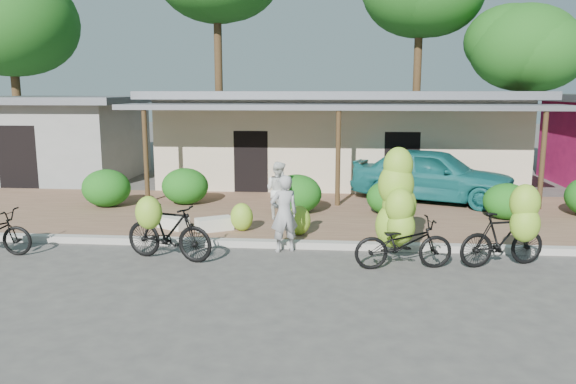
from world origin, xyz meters
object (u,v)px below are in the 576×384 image
object	(u,v)px
tree_near_right	(519,46)
teal_van	(432,174)
bystander	(278,191)
bike_right	(508,233)
bike_center	(400,220)
tree_back_left	(7,20)
sack_far	(173,222)
bike_left	(167,230)
sack_near	(214,224)
vendor	(284,214)

from	to	relation	value
tree_near_right	teal_van	xyz separation A→B (m)	(-4.51, -7.61, -4.26)
bystander	teal_van	xyz separation A→B (m)	(4.30, 2.80, 0.06)
tree_near_right	bike_right	size ratio (longest dim) A/B	3.69
teal_van	bystander	bearing A→B (deg)	144.95
bike_center	teal_van	size ratio (longest dim) A/B	0.49
tree_back_left	bike_right	distance (m)	21.58
sack_far	bystander	distance (m)	2.75
tree_near_right	bike_left	bearing A→B (deg)	-127.84
sack_near	sack_far	bearing A→B (deg)	173.72
bike_left	teal_van	bearing A→B (deg)	-29.70
tree_back_left	bike_right	xyz separation A→B (m)	(16.94, -12.19, -5.52)
tree_back_left	bike_left	size ratio (longest dim) A/B	4.13
teal_van	bike_center	bearing A→B (deg)	-172.94
tree_back_left	sack_near	distance (m)	16.01
tree_near_right	bike_right	distance (m)	14.96
tree_near_right	bike_center	bearing A→B (deg)	-114.15
bike_left	vendor	size ratio (longest dim) A/B	1.22
sack_near	tree_near_right	bearing A→B (deg)	48.95
sack_near	bike_right	bearing A→B (deg)	-17.85
bystander	teal_van	distance (m)	5.13
tree_near_right	vendor	distance (m)	16.02
bike_center	teal_van	bearing A→B (deg)	-24.41
bike_left	teal_van	distance (m)	8.73
bystander	teal_van	bearing A→B (deg)	-114.60
tree_back_left	bike_center	world-z (taller)	tree_back_left
bike_center	bystander	xyz separation A→B (m)	(-2.72, 3.18, -0.03)
sack_far	vendor	world-z (taller)	vendor
bystander	sack_near	bearing A→B (deg)	75.41
sack_far	vendor	bearing A→B (deg)	-25.18
bike_right	teal_van	xyz separation A→B (m)	(-0.45, 6.07, 0.22)
sack_far	sack_near	bearing A→B (deg)	-6.28
bike_right	teal_van	bearing A→B (deg)	-13.42
bike_left	bike_right	bearing A→B (deg)	-73.84
bike_center	vendor	size ratio (longest dim) A/B	1.39
sack_near	teal_van	bearing A→B (deg)	35.78
tree_back_left	sack_far	world-z (taller)	tree_back_left
tree_near_right	bike_right	xyz separation A→B (m)	(-4.06, -13.69, -4.47)
bike_left	vendor	distance (m)	2.44
bike_left	bike_center	bearing A→B (deg)	-72.34
tree_back_left	vendor	xyz separation A→B (m)	(12.58, -11.41, -5.40)
bike_right	sack_near	world-z (taller)	bike_right
bike_center	sack_far	world-z (taller)	bike_center
tree_back_left	sack_far	distance (m)	15.27
tree_near_right	bike_center	xyz separation A→B (m)	(-6.09, -13.59, -4.28)
vendor	teal_van	bearing A→B (deg)	-149.24
bike_left	vendor	xyz separation A→B (m)	(2.27, 0.86, 0.19)
bike_left	tree_near_right	bearing A→B (deg)	-22.41
tree_near_right	sack_far	distance (m)	16.87
bike_right	sack_far	xyz separation A→B (m)	(-7.16, 2.09, -0.44)
bike_left	sack_near	xyz separation A→B (m)	(0.50, 2.06, -0.37)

